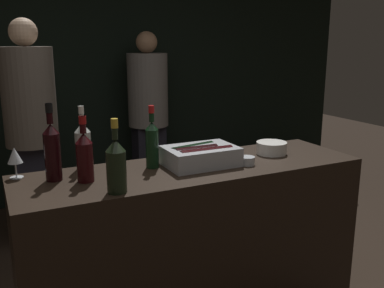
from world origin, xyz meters
name	(u,v)px	position (x,y,z in m)	size (l,w,h in m)	color
wall_back_chalkboard	(86,64)	(0.00, 2.76, 1.40)	(6.40, 0.06, 2.80)	black
bar_counter	(194,249)	(0.00, 0.28, 0.49)	(1.88, 0.56, 0.97)	black
ice_bin_with_bottles	(200,155)	(0.04, 0.29, 1.03)	(0.38, 0.27, 0.11)	#B7BABF
bowl_white	(271,147)	(0.54, 0.33, 1.01)	(0.18, 0.18, 0.07)	silver
wine_glass	(15,156)	(-0.87, 0.50, 1.08)	(0.07, 0.07, 0.15)	silver
candle_votive	(247,161)	(0.28, 0.19, 0.99)	(0.08, 0.08, 0.05)	silver
red_wine_bottle_black_foil	(52,149)	(-0.71, 0.38, 1.12)	(0.08, 0.08, 0.38)	black
red_wine_bottle_tall	(85,155)	(-0.58, 0.29, 1.10)	(0.08, 0.08, 0.32)	black
champagne_bottle	(116,164)	(-0.49, 0.08, 1.10)	(0.09, 0.09, 0.33)	black
red_wine_bottle_burgundy	(152,143)	(-0.21, 0.37, 1.11)	(0.07, 0.07, 0.33)	black
white_wine_bottle	(83,145)	(-0.54, 0.49, 1.10)	(0.08, 0.08, 0.34)	#B2B7AD
person_in_hoodie	(31,124)	(-0.67, 1.80, 1.00)	(0.40, 0.40, 1.80)	black
person_blond_tee	(148,110)	(0.51, 2.35, 0.95)	(0.40, 0.40, 1.72)	black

